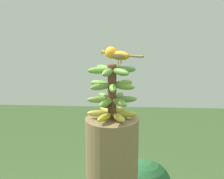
% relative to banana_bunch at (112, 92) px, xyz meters
% --- Properties ---
extents(banana_bunch, '(0.26, 0.25, 0.28)m').
position_rel_banana_bunch_xyz_m(banana_bunch, '(0.00, 0.00, 0.00)').
color(banana_bunch, brown).
rests_on(banana_bunch, banana_tree).
extents(perched_bird, '(0.21, 0.11, 0.09)m').
position_rel_banana_bunch_xyz_m(perched_bird, '(-0.02, -0.02, 0.19)').
color(perched_bird, '#C68933').
rests_on(perched_bird, banana_bunch).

